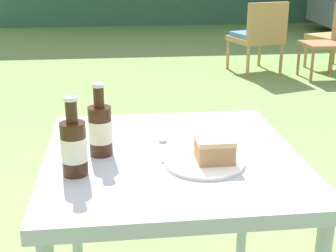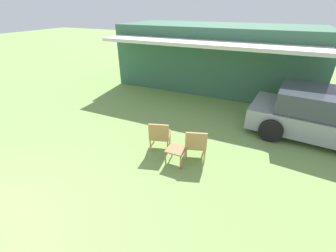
# 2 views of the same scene
# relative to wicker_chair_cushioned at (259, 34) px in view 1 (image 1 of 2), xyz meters

# --- Properties ---
(wicker_chair_cushioned) EXTENTS (0.62, 0.62, 0.80)m
(wicker_chair_cushioned) POSITION_rel_wicker_chair_cushioned_xyz_m (0.00, 0.00, 0.00)
(wicker_chair_cushioned) COLOR #B2844C
(wicker_chair_cushioned) RESTS_ON ground_plane
(garden_side_table) EXTENTS (0.43, 0.42, 0.39)m
(garden_side_table) POSITION_rel_wicker_chair_cushioned_xyz_m (0.61, -0.37, -0.10)
(garden_side_table) COLOR #996B42
(garden_side_table) RESTS_ON ground_plane
(patio_table) EXTENTS (0.74, 0.76, 0.69)m
(patio_table) POSITION_rel_wicker_chair_cushioned_xyz_m (-1.48, -3.92, 0.18)
(patio_table) COLOR #9EA3A8
(patio_table) RESTS_ON ground_plane
(cake_on_plate) EXTENTS (0.22, 0.22, 0.08)m
(cake_on_plate) POSITION_rel_wicker_chair_cushioned_xyz_m (-1.39, -4.01, 0.28)
(cake_on_plate) COLOR white
(cake_on_plate) RESTS_ON patio_table
(cola_bottle_near) EXTENTS (0.07, 0.07, 0.21)m
(cola_bottle_near) POSITION_rel_wicker_chair_cushioned_xyz_m (-1.69, -3.90, 0.33)
(cola_bottle_near) COLOR #381E0F
(cola_bottle_near) RESTS_ON patio_table
(cola_bottle_far) EXTENTS (0.07, 0.07, 0.21)m
(cola_bottle_far) POSITION_rel_wicker_chair_cushioned_xyz_m (-1.75, -4.03, 0.33)
(cola_bottle_far) COLOR #381E0F
(cola_bottle_far) RESTS_ON patio_table
(fork) EXTENTS (0.17, 0.07, 0.01)m
(fork) POSITION_rel_wicker_chair_cushioned_xyz_m (-1.44, -4.01, 0.26)
(fork) COLOR silver
(fork) RESTS_ON patio_table
(loose_bottle_cap) EXTENTS (0.03, 0.03, 0.01)m
(loose_bottle_cap) POSITION_rel_wicker_chair_cushioned_xyz_m (-1.50, -3.82, 0.26)
(loose_bottle_cap) COLOR silver
(loose_bottle_cap) RESTS_ON patio_table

